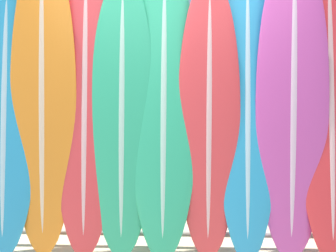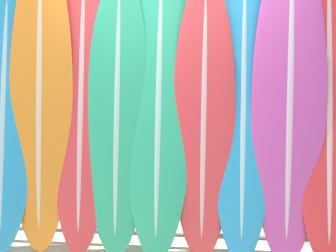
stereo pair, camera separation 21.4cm
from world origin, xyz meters
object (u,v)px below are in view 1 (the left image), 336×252
Objects in this scene: surfboard_slot_3 at (122,114)px; surfboard_slot_7 at (292,101)px; surfboard_slot_4 at (164,107)px; surfboard_rack at (165,195)px; surfboard_slot_8 at (330,103)px; surfboard_slot_6 at (247,107)px; surfboard_slot_2 at (85,103)px; surfboard_slot_0 at (6,116)px; person_mid_beach at (24,92)px; person_near_water at (140,79)px; surfboard_slot_5 at (209,117)px; surfboard_slot_1 at (43,100)px.

surfboard_slot_7 is (1.38, 0.01, 0.12)m from surfboard_slot_3.
surfboard_slot_4 is 0.96× the size of surfboard_slot_7.
surfboard_slot_8 is (1.35, 0.08, 0.78)m from surfboard_rack.
surfboard_slot_4 reaches higher than surfboard_slot_3.
surfboard_slot_3 is 1.03m from surfboard_slot_6.
surfboard_slot_8 is at bearing 0.46° from surfboard_slot_2.
surfboard_slot_7 is at bearing 0.24° from surfboard_slot_0.
person_mid_beach is (-2.31, 3.74, -0.28)m from surfboard_slot_3.
surfboard_slot_7 is 1.59× the size of person_mid_beach.
surfboard_slot_7 is (1.03, 0.04, 0.80)m from surfboard_rack.
surfboard_slot_7 is at bearing 57.31° from person_near_water.
surfboard_slot_3 is 1.39m from surfboard_slot_7.
surfboard_slot_8 reaches higher than person_near_water.
surfboard_slot_2 is 1.03m from surfboard_slot_5.
surfboard_slot_5 is (0.37, -0.03, -0.08)m from surfboard_slot_4.
surfboard_slot_8 is 7.25m from person_near_water.
surfboard_slot_6 reaches higher than surfboard_slot_5.
surfboard_rack is 1.02m from surfboard_slot_2.
surfboard_rack is 1.30× the size of surfboard_slot_3.
surfboard_slot_1 reaches higher than person_mid_beach.
person_mid_beach is at bearing 121.71° from surfboard_slot_3.
surfboard_slot_5 is (1.68, -0.01, 0.01)m from surfboard_slot_0.
surfboard_slot_0 is 3.98m from person_mid_beach.
surfboard_slot_8 reaches higher than surfboard_slot_5.
surfboard_slot_5 is (0.71, -0.01, -0.01)m from surfboard_slot_3.
surfboard_slot_3 is 0.93× the size of surfboard_slot_8.
surfboard_slot_1 is 1.69× the size of person_near_water.
surfboard_slot_2 reaches higher than surfboard_slot_5.
surfboard_slot_1 is 2.36m from surfboard_slot_8.
surfboard_slot_1 is at bearing 40.84° from person_near_water.
surfboard_slot_7 is (0.36, -0.02, 0.06)m from surfboard_slot_6.
surfboard_rack is 1.99× the size of person_near_water.
surfboard_slot_5 is (1.36, -0.02, -0.13)m from surfboard_slot_1.
surfboard_slot_7 reaches higher than person_mid_beach.
surfboard_slot_0 is at bearing -177.90° from surfboard_slot_1.
surfboard_slot_8 reaches higher than person_mid_beach.
surfboard_slot_5 is at bearing 3.09° from surfboard_rack.
surfboard_slot_6 reaches higher than person_near_water.
person_near_water is (-0.91, 6.96, 0.35)m from surfboard_rack.
person_near_water reaches higher than surfboard_rack.
surfboard_slot_6 is at bearing 0.96° from surfboard_slot_0.
surfboard_slot_6 is 0.36m from surfboard_slot_7.
person_mid_beach is at bearing 137.39° from surfboard_slot_8.
surfboard_slot_7 is at bearing -3.84° from surfboard_slot_6.
surfboard_slot_8 reaches higher than surfboard_slot_2.
person_mid_beach is (-2.00, 3.70, -0.37)m from surfboard_slot_2.
person_mid_beach is at bearing 132.02° from surfboard_slot_6.
surfboard_slot_8 is at bearing 1.63° from surfboard_slot_3.
surfboard_slot_1 is 0.66m from surfboard_slot_3.
surfboard_slot_8 is (1.70, 0.05, 0.09)m from surfboard_slot_3.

